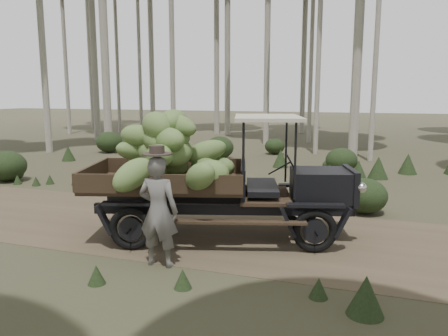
{
  "coord_description": "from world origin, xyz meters",
  "views": [
    {
      "loc": [
        4.66,
        -8.21,
        2.83
      ],
      "look_at": [
        1.96,
        -0.25,
        1.39
      ],
      "focal_mm": 35.0,
      "sensor_mm": 36.0,
      "label": 1
    }
  ],
  "objects": [
    {
      "name": "dirt_track",
      "position": [
        0.0,
        0.0,
        0.0
      ],
      "size": [
        70.0,
        4.0,
        0.01
      ],
      "primitive_type": "cube",
      "color": "brown",
      "rests_on": "ground"
    },
    {
      "name": "undergrowth",
      "position": [
        -2.16,
        0.38,
        0.51
      ],
      "size": [
        23.98,
        22.63,
        1.27
      ],
      "color": "#233319",
      "rests_on": "ground"
    },
    {
      "name": "ground",
      "position": [
        0.0,
        0.0,
        0.0
      ],
      "size": [
        120.0,
        120.0,
        0.0
      ],
      "primitive_type": "plane",
      "color": "#473D2B",
      "rests_on": "ground"
    },
    {
      "name": "farmer",
      "position": [
        1.42,
        -2.01,
        0.95
      ],
      "size": [
        0.69,
        0.51,
        2.01
      ],
      "rotation": [
        0.0,
        0.0,
        3.18
      ],
      "color": "#5F5B57",
      "rests_on": "ground"
    },
    {
      "name": "banana_truck",
      "position": [
        1.43,
        -0.43,
        1.5
      ],
      "size": [
        5.49,
        3.4,
        2.61
      ],
      "rotation": [
        0.0,
        0.0,
        0.29
      ],
      "color": "black",
      "rests_on": "ground"
    }
  ]
}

